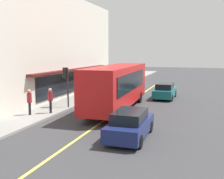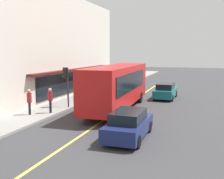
# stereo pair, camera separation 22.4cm
# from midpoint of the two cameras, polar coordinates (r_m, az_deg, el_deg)

# --- Properties ---
(ground) EXTENTS (120.00, 120.00, 0.00)m
(ground) POSITION_cam_midpoint_polar(r_m,az_deg,el_deg) (24.34, 3.03, -3.03)
(ground) COLOR #38383A
(sidewalk) EXTENTS (80.00, 2.72, 0.15)m
(sidewalk) POSITION_cam_midpoint_polar(r_m,az_deg,el_deg) (26.11, -7.86, -2.18)
(sidewalk) COLOR gray
(sidewalk) RESTS_ON ground
(lane_centre_stripe) EXTENTS (36.00, 0.16, 0.01)m
(lane_centre_stripe) POSITION_cam_midpoint_polar(r_m,az_deg,el_deg) (24.34, 3.03, -3.02)
(lane_centre_stripe) COLOR #D8D14C
(lane_centre_stripe) RESTS_ON ground
(storefront_building) EXTENTS (22.53, 11.26, 10.21)m
(storefront_building) POSITION_cam_midpoint_polar(r_m,az_deg,el_deg) (31.13, -17.37, 8.44)
(storefront_building) COLOR silver
(storefront_building) RESTS_ON ground
(bus) EXTENTS (11.20, 2.86, 3.50)m
(bus) POSITION_cam_midpoint_polar(r_m,az_deg,el_deg) (21.74, 0.87, 0.97)
(bus) COLOR red
(bus) RESTS_ON ground
(traffic_light) EXTENTS (0.30, 0.52, 3.20)m
(traffic_light) POSITION_cam_midpoint_polar(r_m,az_deg,el_deg) (22.28, -9.87, 2.44)
(traffic_light) COLOR #2D2D33
(traffic_light) RESTS_ON sidewalk
(car_maroon) EXTENTS (4.36, 1.97, 1.52)m
(car_maroon) POSITION_cam_midpoint_polar(r_m,az_deg,el_deg) (33.30, 2.68, 1.21)
(car_maroon) COLOR maroon
(car_maroon) RESTS_ON ground
(car_teal) EXTENTS (4.34, 1.94, 1.52)m
(car_teal) POSITION_cam_midpoint_polar(r_m,az_deg,el_deg) (27.58, 10.74, -0.31)
(car_teal) COLOR #14666B
(car_teal) RESTS_ON ground
(car_navy) EXTENTS (4.31, 1.87, 1.52)m
(car_navy) POSITION_cam_midpoint_polar(r_m,az_deg,el_deg) (14.74, 3.37, -7.31)
(car_navy) COLOR navy
(car_navy) RESTS_ON ground
(pedestrian_at_corner) EXTENTS (0.34, 0.34, 1.57)m
(pedestrian_at_corner) POSITION_cam_midpoint_polar(r_m,az_deg,el_deg) (36.68, 0.20, 2.37)
(pedestrian_at_corner) COLOR black
(pedestrian_at_corner) RESTS_ON sidewalk
(pedestrian_mid_block) EXTENTS (0.34, 0.34, 1.83)m
(pedestrian_mid_block) POSITION_cam_midpoint_polar(r_m,az_deg,el_deg) (20.42, -13.03, -1.74)
(pedestrian_mid_block) COLOR black
(pedestrian_mid_block) RESTS_ON sidewalk
(pedestrian_by_curb) EXTENTS (0.34, 0.34, 1.82)m
(pedestrian_by_curb) POSITION_cam_midpoint_polar(r_m,az_deg,el_deg) (20.22, -17.13, -2.01)
(pedestrian_by_curb) COLOR black
(pedestrian_by_curb) RESTS_ON sidewalk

